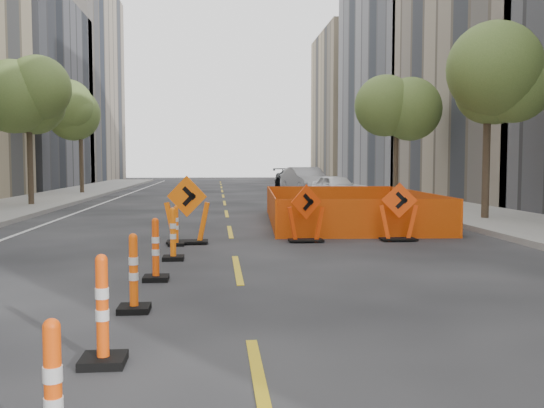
{
  "coord_description": "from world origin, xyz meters",
  "views": [
    {
      "loc": [
        -0.37,
        -7.07,
        1.98
      ],
      "look_at": [
        0.78,
        5.51,
        1.1
      ],
      "focal_mm": 40.0,
      "sensor_mm": 36.0,
      "label": 1
    }
  ],
  "objects": [
    {
      "name": "chevron_sign_left",
      "position": [
        -1.09,
        7.61,
        0.82
      ],
      "size": [
        1.23,
        0.93,
        1.65
      ],
      "primitive_type": null,
      "rotation": [
        0.0,
        0.0,
        -0.27
      ],
      "color": "#ED6109",
      "rests_on": "ground"
    },
    {
      "name": "tree_r_c",
      "position": [
        8.4,
        22.0,
        4.53
      ],
      "size": [
        2.8,
        2.8,
        5.95
      ],
      "color": "#382B1E",
      "rests_on": "ground"
    },
    {
      "name": "safety_fence",
      "position": [
        3.79,
        12.23,
        0.51
      ],
      "size": [
        5.29,
        8.46,
        1.02
      ],
      "primitive_type": null,
      "rotation": [
        0.0,
        0.0,
        -0.06
      ],
      "color": "#F3580C",
      "rests_on": "ground"
    },
    {
      "name": "parked_car_near",
      "position": [
        5.82,
        23.94,
        0.66
      ],
      "size": [
        2.42,
        4.14,
        1.32
      ],
      "primitive_type": "imported",
      "rotation": [
        0.0,
        0.0,
        0.23
      ],
      "color": "white",
      "rests_on": "ground"
    },
    {
      "name": "bld_left_e",
      "position": [
        -17.0,
        55.6,
        10.0
      ],
      "size": [
        12.0,
        20.0,
        20.0
      ],
      "primitive_type": "cube",
      "color": "gray",
      "rests_on": "ground"
    },
    {
      "name": "bld_right_e",
      "position": [
        17.0,
        58.6,
        8.0
      ],
      "size": [
        12.0,
        14.0,
        16.0
      ],
      "primitive_type": "cube",
      "color": "tan",
      "rests_on": "ground"
    },
    {
      "name": "bld_right_d",
      "position": [
        17.0,
        40.2,
        10.0
      ],
      "size": [
        12.0,
        18.0,
        20.0
      ],
      "primitive_type": "cube",
      "color": "gray",
      "rests_on": "ground"
    },
    {
      "name": "chevron_sign_right",
      "position": [
        4.16,
        7.64,
        0.73
      ],
      "size": [
        1.1,
        0.84,
        1.47
      ],
      "primitive_type": null,
      "rotation": [
        0.0,
        0.0,
        -0.29
      ],
      "color": "#EB3F09",
      "rests_on": "ground"
    },
    {
      "name": "channelizer_5",
      "position": [
        -1.25,
        5.17,
        0.53
      ],
      "size": [
        0.42,
        0.42,
        1.07
      ],
      "primitive_type": null,
      "color": "orange",
      "rests_on": "ground"
    },
    {
      "name": "sidewalk_right",
      "position": [
        9.0,
        12.0,
        0.07
      ],
      "size": [
        4.0,
        90.0,
        0.15
      ],
      "primitive_type": "cube",
      "color": "gray",
      "rests_on": "ground"
    },
    {
      "name": "tree_r_b",
      "position": [
        8.4,
        12.0,
        4.53
      ],
      "size": [
        2.8,
        2.8,
        5.95
      ],
      "color": "#382B1E",
      "rests_on": "ground"
    },
    {
      "name": "parked_car_mid",
      "position": [
        4.96,
        29.01,
        0.83
      ],
      "size": [
        2.62,
        5.27,
        1.66
      ],
      "primitive_type": "imported",
      "rotation": [
        0.0,
        0.0,
        0.18
      ],
      "color": "#97969B",
      "rests_on": "ground"
    },
    {
      "name": "parked_car_far",
      "position": [
        5.53,
        34.83,
        0.78
      ],
      "size": [
        3.91,
        5.83,
        1.57
      ],
      "primitive_type": "imported",
      "rotation": [
        0.0,
        0.0,
        0.35
      ],
      "color": "black",
      "rests_on": "ground"
    },
    {
      "name": "channelizer_6",
      "position": [
        -1.33,
        7.28,
        0.48
      ],
      "size": [
        0.38,
        0.38,
        0.95
      ],
      "primitive_type": null,
      "color": "#FB620A",
      "rests_on": "ground"
    },
    {
      "name": "channelizer_2",
      "position": [
        -1.49,
        -1.15,
        0.55
      ],
      "size": [
        0.43,
        0.43,
        1.09
      ],
      "primitive_type": null,
      "color": "#F74A0A",
      "rests_on": "ground"
    },
    {
      "name": "tree_l_d",
      "position": [
        -8.4,
        30.0,
        4.53
      ],
      "size": [
        2.8,
        2.8,
        5.95
      ],
      "color": "#382B1E",
      "rests_on": "ground"
    },
    {
      "name": "channelizer_4",
      "position": [
        -1.39,
        3.06,
        0.53
      ],
      "size": [
        0.42,
        0.42,
        1.05
      ],
      "primitive_type": null,
      "color": "#EB4909",
      "rests_on": "ground"
    },
    {
      "name": "channelizer_3",
      "position": [
        -1.47,
        0.96,
        0.52
      ],
      "size": [
        0.41,
        0.41,
        1.05
      ],
      "primitive_type": null,
      "color": "#F0530A",
      "rests_on": "ground"
    },
    {
      "name": "channelizer_1",
      "position": [
        -1.4,
        -3.26,
        0.51
      ],
      "size": [
        0.4,
        0.4,
        1.01
      ],
      "primitive_type": null,
      "color": "#FD4C0A",
      "rests_on": "ground"
    },
    {
      "name": "tree_l_c",
      "position": [
        -8.4,
        20.0,
        4.53
      ],
      "size": [
        2.8,
        2.8,
        5.95
      ],
      "color": "#382B1E",
      "rests_on": "ground"
    },
    {
      "name": "chevron_sign_center",
      "position": [
        1.82,
        7.65,
        0.71
      ],
      "size": [
        1.1,
        0.89,
        1.43
      ],
      "primitive_type": null,
      "rotation": [
        0.0,
        0.0,
        0.39
      ],
      "color": "red",
      "rests_on": "ground"
    },
    {
      "name": "ground_plane",
      "position": [
        0.0,
        0.0,
        0.0
      ],
      "size": [
        140.0,
        140.0,
        0.0
      ],
      "primitive_type": "plane",
      "color": "black"
    }
  ]
}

